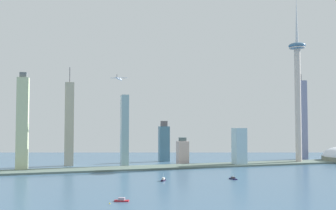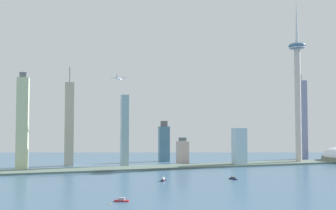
% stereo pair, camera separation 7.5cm
% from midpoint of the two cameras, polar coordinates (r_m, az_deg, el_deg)
% --- Properties ---
extents(waterfront_pier, '(826.12, 53.28, 3.20)m').
position_cam_midpoint_polar(waterfront_pier, '(680.59, 0.42, -9.68)').
color(waterfront_pier, slate).
rests_on(waterfront_pier, ground).
extents(observation_tower, '(34.80, 34.80, 353.49)m').
position_cam_midpoint_polar(observation_tower, '(801.43, 19.69, 3.69)').
color(observation_tower, beige).
rests_on(observation_tower, ground).
extents(skyscraper_0, '(19.24, 19.87, 171.17)m').
position_cam_midpoint_polar(skyscraper_0, '(679.79, -21.89, -2.65)').
color(skyscraper_0, '#BBC89B').
rests_on(skyscraper_0, ground).
extents(skyscraper_1, '(22.50, 14.02, 86.58)m').
position_cam_midpoint_polar(skyscraper_1, '(783.40, -0.63, -5.95)').
color(skyscraper_1, '#477186').
rests_on(skyscraper_1, ground).
extents(skyscraper_3, '(13.88, 19.10, 135.96)m').
position_cam_midpoint_polar(skyscraper_3, '(694.33, -6.85, -4.03)').
color(skyscraper_3, '#86AAB3').
rests_on(skyscraper_3, ground).
extents(skyscraper_4, '(17.17, 17.27, 191.31)m').
position_cam_midpoint_polar(skyscraper_4, '(729.99, -15.26, -2.87)').
color(skyscraper_4, '#ADA691').
rests_on(skyscraper_4, ground).
extents(skyscraper_5, '(21.13, 20.77, 53.28)m').
position_cam_midpoint_polar(skyscraper_5, '(735.20, 2.30, -7.36)').
color(skyscraper_5, beige).
rests_on(skyscraper_5, ground).
extents(skyscraper_6, '(22.49, 23.41, 72.76)m').
position_cam_midpoint_polar(skyscraper_6, '(720.51, 11.13, -6.46)').
color(skyscraper_6, '#A3C5D2').
rests_on(skyscraper_6, ground).
extents(skyscraper_7, '(15.62, 20.89, 193.32)m').
position_cam_midpoint_polar(skyscraper_7, '(877.86, 20.28, -2.20)').
color(skyscraper_7, slate).
rests_on(skyscraper_7, ground).
extents(boat_0, '(16.39, 9.76, 4.12)m').
position_cam_midpoint_polar(boat_0, '(403.28, -7.30, -14.59)').
color(boat_0, '#AE1C26').
rests_on(boat_0, ground).
extents(boat_1, '(10.14, 12.58, 10.97)m').
position_cam_midpoint_polar(boat_1, '(531.33, -0.74, -11.67)').
color(boat_1, black).
rests_on(boat_1, ground).
extents(boat_3, '(6.05, 16.33, 8.00)m').
position_cam_midpoint_polar(boat_3, '(555.74, 10.19, -11.27)').
color(boat_3, '#141238').
rests_on(boat_3, ground).
extents(channel_buoy_1, '(1.43, 1.43, 1.81)m').
position_cam_midpoint_polar(channel_buoy_1, '(393.49, -9.16, -14.96)').
color(channel_buoy_1, yellow).
rests_on(channel_buoy_1, ground).
extents(airplane, '(31.56, 32.55, 8.51)m').
position_cam_midpoint_polar(airplane, '(700.04, -7.70, 4.12)').
color(airplane, silver).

